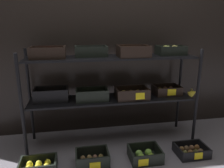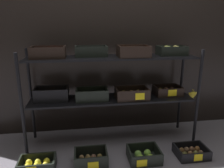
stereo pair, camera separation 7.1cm
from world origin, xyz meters
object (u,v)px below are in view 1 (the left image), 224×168
Objects in this scene: crate_ground_right_kiwi at (191,151)px; crate_ground_kiwi at (92,160)px; crate_ground_apple_green at (145,155)px; crate_ground_lemon at (38,166)px; display_rack at (110,78)px.

crate_ground_kiwi is at bearing 179.17° from crate_ground_right_kiwi.
crate_ground_kiwi is at bearing 178.79° from crate_ground_apple_green.
crate_ground_lemon is 1.52m from crate_ground_right_kiwi.
crate_ground_kiwi is 1.03m from crate_ground_right_kiwi.
crate_ground_right_kiwi is (0.50, -0.00, -0.01)m from crate_ground_apple_green.
display_rack is 1.10m from crate_ground_lemon.
crate_ground_apple_green is (0.28, -0.42, -0.70)m from display_rack.
crate_ground_apple_green is (1.02, -0.00, 0.00)m from crate_ground_lemon.
display_rack is 6.18× the size of crate_ground_apple_green.
display_rack is at bearing 151.47° from crate_ground_right_kiwi.
crate_ground_apple_green is 0.98× the size of crate_ground_right_kiwi.
display_rack is 1.14m from crate_ground_right_kiwi.
display_rack is 5.80× the size of crate_ground_lemon.
display_rack is 6.06× the size of crate_ground_kiwi.
crate_ground_lemon is at bearing 179.81° from crate_ground_right_kiwi.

